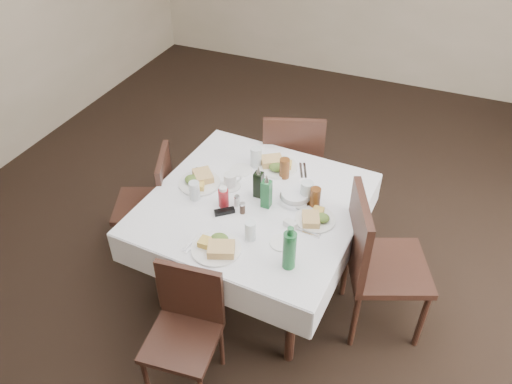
% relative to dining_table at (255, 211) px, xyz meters
% --- Properties ---
extents(ground_plane, '(7.00, 7.00, 0.00)m').
position_rel_dining_table_xyz_m(ground_plane, '(0.20, 0.16, -0.68)').
color(ground_plane, black).
extents(room_shell, '(6.04, 7.04, 2.80)m').
position_rel_dining_table_xyz_m(room_shell, '(0.20, 0.16, 1.03)').
color(room_shell, '#BAAB8E').
rests_on(room_shell, ground).
extents(dining_table, '(1.40, 1.40, 0.76)m').
position_rel_dining_table_xyz_m(dining_table, '(0.00, 0.00, 0.00)').
color(dining_table, black).
rests_on(dining_table, ground).
extents(chair_north, '(0.58, 0.58, 0.97)m').
position_rel_dining_table_xyz_m(chair_north, '(-0.03, 0.84, -0.13)').
color(chair_north, black).
rests_on(chair_north, ground).
extents(chair_south, '(0.43, 0.43, 0.82)m').
position_rel_dining_table_xyz_m(chair_south, '(-0.08, -0.81, -0.21)').
color(chair_south, black).
rests_on(chair_south, ground).
extents(chair_east, '(0.63, 0.63, 1.03)m').
position_rel_dining_table_xyz_m(chair_east, '(0.80, -0.01, -0.10)').
color(chair_east, black).
rests_on(chair_east, ground).
extents(chair_west, '(0.54, 0.54, 0.87)m').
position_rel_dining_table_xyz_m(chair_west, '(-0.82, 0.05, -0.19)').
color(chair_west, black).
rests_on(chair_west, ground).
extents(meal_north, '(0.28, 0.28, 0.06)m').
position_rel_dining_table_xyz_m(meal_north, '(-0.01, 0.40, 0.10)').
color(meal_north, white).
rests_on(meal_north, dining_table).
extents(meal_south, '(0.29, 0.29, 0.06)m').
position_rel_dining_table_xyz_m(meal_south, '(-0.03, -0.48, 0.11)').
color(meal_south, white).
rests_on(meal_south, dining_table).
extents(meal_east, '(0.25, 0.25, 0.05)m').
position_rel_dining_table_xyz_m(meal_east, '(0.41, -0.03, 0.10)').
color(meal_east, white).
rests_on(meal_east, dining_table).
extents(meal_west, '(0.28, 0.28, 0.06)m').
position_rel_dining_table_xyz_m(meal_west, '(-0.41, 0.03, 0.10)').
color(meal_west, white).
rests_on(meal_west, dining_table).
extents(side_plate_a, '(0.16, 0.16, 0.01)m').
position_rel_dining_table_xyz_m(side_plate_a, '(-0.22, 0.27, 0.09)').
color(side_plate_a, white).
rests_on(side_plate_a, dining_table).
extents(side_plate_b, '(0.14, 0.14, 0.01)m').
position_rel_dining_table_xyz_m(side_plate_b, '(0.30, -0.29, 0.09)').
color(side_plate_b, white).
rests_on(side_plate_b, dining_table).
extents(water_n, '(0.08, 0.08, 0.14)m').
position_rel_dining_table_xyz_m(water_n, '(-0.14, 0.37, 0.15)').
color(water_n, silver).
rests_on(water_n, dining_table).
extents(water_s, '(0.07, 0.07, 0.12)m').
position_rel_dining_table_xyz_m(water_s, '(0.11, -0.32, 0.14)').
color(water_s, silver).
rests_on(water_s, dining_table).
extents(water_e, '(0.08, 0.08, 0.15)m').
position_rel_dining_table_xyz_m(water_e, '(0.30, 0.13, 0.15)').
color(water_e, silver).
rests_on(water_e, dining_table).
extents(water_w, '(0.07, 0.07, 0.13)m').
position_rel_dining_table_xyz_m(water_w, '(-0.37, -0.12, 0.14)').
color(water_w, silver).
rests_on(water_w, dining_table).
extents(iced_tea_a, '(0.07, 0.07, 0.14)m').
position_rel_dining_table_xyz_m(iced_tea_a, '(0.08, 0.32, 0.15)').
color(iced_tea_a, brown).
rests_on(iced_tea_a, dining_table).
extents(iced_tea_b, '(0.07, 0.07, 0.14)m').
position_rel_dining_table_xyz_m(iced_tea_b, '(0.37, 0.10, 0.15)').
color(iced_tea_b, brown).
rests_on(iced_tea_b, dining_table).
extents(bread_basket, '(0.20, 0.20, 0.07)m').
position_rel_dining_table_xyz_m(bread_basket, '(0.24, 0.11, 0.11)').
color(bread_basket, silver).
rests_on(bread_basket, dining_table).
extents(oil_cruet_dark, '(0.06, 0.06, 0.23)m').
position_rel_dining_table_xyz_m(oil_cruet_dark, '(-0.00, 0.07, 0.18)').
color(oil_cruet_dark, black).
rests_on(oil_cruet_dark, dining_table).
extents(oil_cruet_green, '(0.06, 0.06, 0.24)m').
position_rel_dining_table_xyz_m(oil_cruet_green, '(0.08, -0.01, 0.18)').
color(oil_cruet_green, '#1D6230').
rests_on(oil_cruet_green, dining_table).
extents(ketchup_bottle, '(0.07, 0.07, 0.14)m').
position_rel_dining_table_xyz_m(ketchup_bottle, '(-0.16, -0.11, 0.15)').
color(ketchup_bottle, maroon).
rests_on(ketchup_bottle, dining_table).
extents(salt_shaker, '(0.03, 0.03, 0.08)m').
position_rel_dining_table_xyz_m(salt_shaker, '(-0.09, -0.08, 0.12)').
color(salt_shaker, white).
rests_on(salt_shaker, dining_table).
extents(pepper_shaker, '(0.03, 0.03, 0.08)m').
position_rel_dining_table_xyz_m(pepper_shaker, '(-0.03, -0.13, 0.12)').
color(pepper_shaker, '#3E2A20').
rests_on(pepper_shaker, dining_table).
extents(coffee_mug, '(0.14, 0.14, 0.10)m').
position_rel_dining_table_xyz_m(coffee_mug, '(-0.21, 0.08, 0.13)').
color(coffee_mug, white).
rests_on(coffee_mug, dining_table).
extents(sunglasses, '(0.13, 0.11, 0.03)m').
position_rel_dining_table_xyz_m(sunglasses, '(-0.13, -0.18, 0.09)').
color(sunglasses, black).
rests_on(sunglasses, dining_table).
extents(green_bottle, '(0.07, 0.07, 0.28)m').
position_rel_dining_table_xyz_m(green_bottle, '(0.39, -0.44, 0.21)').
color(green_bottle, '#1D6230').
rests_on(green_bottle, dining_table).
extents(sugar_caddy, '(0.09, 0.07, 0.04)m').
position_rel_dining_table_xyz_m(sugar_caddy, '(0.29, -0.14, 0.10)').
color(sugar_caddy, white).
rests_on(sugar_caddy, dining_table).
extents(cutlery_n, '(0.11, 0.18, 0.01)m').
position_rel_dining_table_xyz_m(cutlery_n, '(0.18, 0.44, 0.08)').
color(cutlery_n, silver).
rests_on(cutlery_n, dining_table).
extents(cutlery_s, '(0.08, 0.17, 0.01)m').
position_rel_dining_table_xyz_m(cutlery_s, '(-0.18, -0.49, 0.08)').
color(cutlery_s, silver).
rests_on(cutlery_s, dining_table).
extents(cutlery_e, '(0.16, 0.05, 0.01)m').
position_rel_dining_table_xyz_m(cutlery_e, '(0.41, -0.14, 0.08)').
color(cutlery_e, silver).
rests_on(cutlery_e, dining_table).
extents(cutlery_w, '(0.19, 0.09, 0.01)m').
position_rel_dining_table_xyz_m(cutlery_w, '(-0.43, 0.14, 0.08)').
color(cutlery_w, silver).
rests_on(cutlery_w, dining_table).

